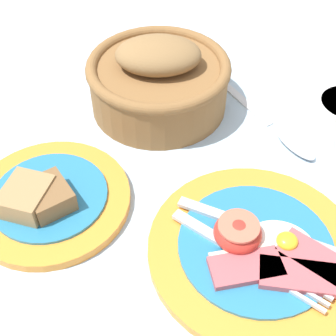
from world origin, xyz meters
name	(u,v)px	position (x,y,z in m)	size (l,w,h in m)	color
ground_plane	(153,249)	(0.00, 0.00, 0.00)	(3.00, 3.00, 0.00)	#A3BCD1
breakfast_plate	(257,249)	(0.11, 0.03, 0.01)	(0.23, 0.23, 0.04)	orange
bread_plate	(47,199)	(-0.14, 0.02, 0.01)	(0.19, 0.19, 0.04)	orange
bread_basket	(159,79)	(-0.07, 0.24, 0.05)	(0.20, 0.20, 0.11)	brown
teaspoon_by_saucer	(282,132)	(0.11, 0.23, 0.01)	(0.16, 0.14, 0.01)	silver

